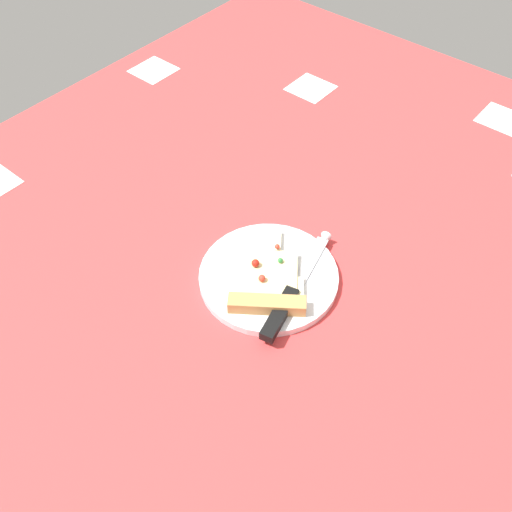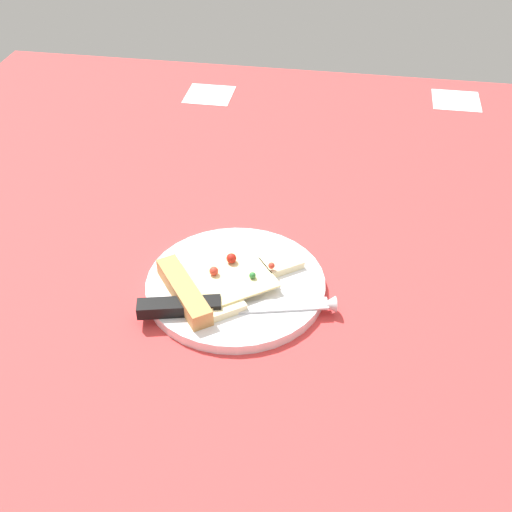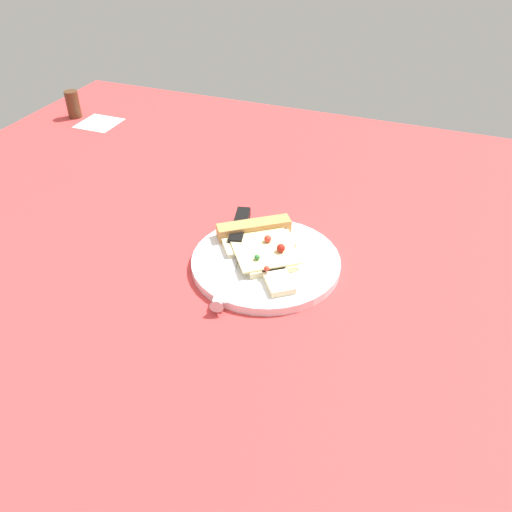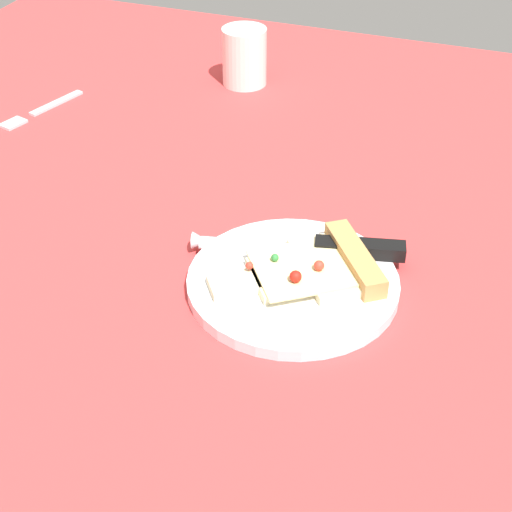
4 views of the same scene
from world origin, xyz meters
The scene contains 4 objects.
ground_plane centered at (0.01, 0.02, -1.50)cm, with size 146.59×146.59×3.00cm.
plate centered at (-9.24, 2.60, 0.69)cm, with size 22.82×22.82×1.37cm, color silver.
pizza_slice centered at (-11.35, 1.06, 2.17)cm, with size 18.62×16.64×2.60cm.
knife centered at (-10.37, -2.97, 1.98)cm, with size 23.81×7.77×2.45cm.
Camera 2 is at (3.65, -58.64, 55.75)cm, focal length 45.80 mm.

